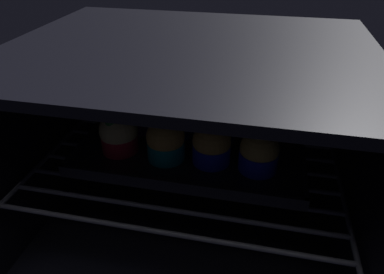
# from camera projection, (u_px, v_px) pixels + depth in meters

# --- Properties ---
(oven_cavity) EXTENTS (0.59, 0.47, 0.37)m
(oven_cavity) POSITION_uv_depth(u_px,v_px,m) (195.00, 132.00, 0.69)
(oven_cavity) COLOR black
(oven_cavity) RESTS_ON ground
(oven_rack) EXTENTS (0.55, 0.42, 0.01)m
(oven_rack) POSITION_uv_depth(u_px,v_px,m) (190.00, 159.00, 0.67)
(oven_rack) COLOR #42424C
(oven_rack) RESTS_ON oven_cavity
(baking_tray) EXTENTS (0.42, 0.25, 0.02)m
(baking_tray) POSITION_uv_depth(u_px,v_px,m) (192.00, 149.00, 0.68)
(baking_tray) COLOR black
(baking_tray) RESTS_ON oven_rack
(muffin_row0_col0) EXTENTS (0.07, 0.07, 0.08)m
(muffin_row0_col0) POSITION_uv_depth(u_px,v_px,m) (119.00, 134.00, 0.65)
(muffin_row0_col0) COLOR red
(muffin_row0_col0) RESTS_ON baking_tray
(muffin_row0_col1) EXTENTS (0.07, 0.07, 0.08)m
(muffin_row0_col1) POSITION_uv_depth(u_px,v_px,m) (166.00, 141.00, 0.63)
(muffin_row0_col1) COLOR #0C8C84
(muffin_row0_col1) RESTS_ON baking_tray
(muffin_row0_col2) EXTENTS (0.07, 0.07, 0.08)m
(muffin_row0_col2) POSITION_uv_depth(u_px,v_px,m) (212.00, 145.00, 0.62)
(muffin_row0_col2) COLOR #1928B7
(muffin_row0_col2) RESTS_ON baking_tray
(muffin_row0_col3) EXTENTS (0.07, 0.07, 0.07)m
(muffin_row0_col3) POSITION_uv_depth(u_px,v_px,m) (259.00, 152.00, 0.60)
(muffin_row0_col3) COLOR #1928B7
(muffin_row0_col3) RESTS_ON baking_tray
(muffin_row1_col0) EXTENTS (0.07, 0.07, 0.08)m
(muffin_row1_col0) POSITION_uv_depth(u_px,v_px,m) (137.00, 112.00, 0.71)
(muffin_row1_col0) COLOR #7A238C
(muffin_row1_col0) RESTS_ON baking_tray
(muffin_row1_col1) EXTENTS (0.07, 0.07, 0.08)m
(muffin_row1_col1) POSITION_uv_depth(u_px,v_px,m) (177.00, 117.00, 0.70)
(muffin_row1_col1) COLOR #1928B7
(muffin_row1_col1) RESTS_ON baking_tray
(muffin_row1_col2) EXTENTS (0.07, 0.07, 0.09)m
(muffin_row1_col2) POSITION_uv_depth(u_px,v_px,m) (219.00, 121.00, 0.68)
(muffin_row1_col2) COLOR #1928B7
(muffin_row1_col2) RESTS_ON baking_tray
(muffin_row1_col3) EXTENTS (0.07, 0.07, 0.08)m
(muffin_row1_col3) POSITION_uv_depth(u_px,v_px,m) (262.00, 127.00, 0.67)
(muffin_row1_col3) COLOR #1928B7
(muffin_row1_col3) RESTS_ON baking_tray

